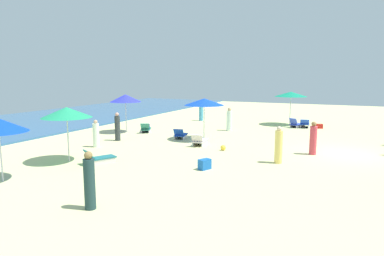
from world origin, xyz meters
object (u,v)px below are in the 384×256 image
object	(u,v)px
lounge_chair_4_0	(297,124)
cooler_box_2	(319,126)
lounge_chair_3_1	(146,129)
beachgoer_0	(279,146)
umbrella_1	(204,102)
beachgoer_3	(201,112)
umbrella_4	(291,94)
beachgoer_2	(313,139)
beach_ball_1	(223,148)
umbrella_2	(67,112)
beachgoer_5	(96,135)
lounge_chair_2_0	(99,158)
lounge_chair_1_1	(180,135)
beachgoer_4	(117,127)
lounge_chair_3_0	(146,129)
beachgoer_1	(89,182)
lounge_chair_4_1	(305,124)
beachgoer_6	(229,120)
lounge_chair_1_0	(200,141)
cooler_box_0	(205,164)
umbrella_3	(125,98)

from	to	relation	value
lounge_chair_4_0	cooler_box_2	xyz separation A→B (m)	(0.16, -1.56, -0.08)
lounge_chair_3_1	beachgoer_0	bearing A→B (deg)	124.69
umbrella_1	beachgoer_3	size ratio (longest dim) A/B	1.64
umbrella_4	beachgoer_2	xyz separation A→B (m)	(-9.87, -2.67, -1.63)
lounge_chair_3_1	beach_ball_1	bearing A→B (deg)	124.39
umbrella_2	beachgoer_5	world-z (taller)	umbrella_2
beachgoer_0	beachgoer_2	xyz separation A→B (m)	(2.41, -1.21, -0.01)
lounge_chair_2_0	beachgoer_0	size ratio (longest dim) A/B	0.88
lounge_chair_3_1	beachgoer_0	size ratio (longest dim) A/B	0.83
lounge_chair_1_1	beachgoer_0	size ratio (longest dim) A/B	0.81
beachgoer_3	beachgoer_4	world-z (taller)	beachgoer_4
umbrella_2	beachgoer_3	size ratio (longest dim) A/B	1.62
umbrella_1	cooler_box_2	xyz separation A→B (m)	(7.64, -5.90, -2.12)
lounge_chair_3_0	beach_ball_1	bearing A→B (deg)	130.38
lounge_chair_3_0	beachgoer_0	distance (m)	10.79
beachgoer_1	lounge_chair_4_1	bearing A→B (deg)	-75.22
beachgoer_6	beach_ball_1	size ratio (longest dim) A/B	5.88
lounge_chair_1_0	beachgoer_4	xyz separation A→B (m)	(-0.78, 4.97, 0.54)
lounge_chair_1_0	lounge_chair_3_1	distance (m)	5.79
lounge_chair_1_1	lounge_chair_3_0	size ratio (longest dim) A/B	0.98
cooler_box_2	lounge_chair_3_0	bearing A→B (deg)	18.08
lounge_chair_1_0	lounge_chair_3_0	xyz separation A→B (m)	(2.43, 5.04, -0.01)
lounge_chair_4_1	cooler_box_0	distance (m)	13.92
lounge_chair_2_0	beachgoer_4	world-z (taller)	beachgoer_4
umbrella_1	lounge_chair_3_1	world-z (taller)	umbrella_1
lounge_chair_3_1	beach_ball_1	size ratio (longest dim) A/B	4.98
beachgoer_1	beachgoer_4	distance (m)	10.69
umbrella_2	beachgoer_5	xyz separation A→B (m)	(3.05, 1.01, -1.54)
umbrella_1	lounge_chair_1_1	xyz separation A→B (m)	(-0.27, 1.45, -2.04)
lounge_chair_4_0	lounge_chair_1_0	bearing A→B (deg)	90.85
beachgoer_1	beachgoer_2	xyz separation A→B (m)	(10.04, -5.15, -0.05)
lounge_chair_4_0	beachgoer_1	size ratio (longest dim) A/B	0.85
umbrella_1	lounge_chair_2_0	bearing A→B (deg)	163.78
umbrella_1	cooler_box_0	bearing A→B (deg)	-157.05
lounge_chair_2_0	lounge_chair_3_1	world-z (taller)	lounge_chair_2_0
umbrella_2	lounge_chair_3_0	xyz separation A→B (m)	(8.27, 1.17, -1.99)
lounge_chair_4_1	cooler_box_2	xyz separation A→B (m)	(-0.04, -1.01, -0.10)
lounge_chair_1_1	cooler_box_0	size ratio (longest dim) A/B	2.64
beachgoer_6	cooler_box_2	distance (m)	6.77
cooler_box_0	beachgoer_3	bearing A→B (deg)	46.84
umbrella_4	beachgoer_3	xyz separation A→B (m)	(-0.54, 7.28, -1.69)
umbrella_1	umbrella_3	world-z (taller)	umbrella_3
umbrella_1	beachgoer_3	world-z (taller)	umbrella_1
lounge_chair_2_0	beach_ball_1	bearing A→B (deg)	-104.12
lounge_chair_4_1	umbrella_3	bearing A→B (deg)	28.97
lounge_chair_4_1	beachgoer_6	xyz separation A→B (m)	(-3.73, 4.63, 0.49)
lounge_chair_3_1	lounge_chair_4_1	xyz separation A→B (m)	(6.65, -9.64, 0.03)
lounge_chair_1_1	lounge_chair_4_1	xyz separation A→B (m)	(7.95, -6.33, 0.02)
lounge_chair_2_0	beachgoer_5	distance (m)	3.64
cooler_box_0	beachgoer_5	bearing A→B (deg)	99.69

